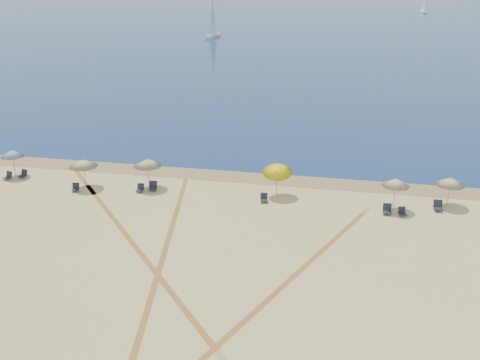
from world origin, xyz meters
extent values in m
plane|color=#0C2151|center=(0.00, 225.00, 0.01)|extent=(500.00, 500.00, 0.00)
plane|color=olive|center=(0.00, 24.00, 0.00)|extent=(500.00, 500.00, 0.00)
cylinder|color=gray|center=(-18.86, 20.44, 1.08)|extent=(0.05, 0.15, 2.17)
cone|color=white|center=(-18.86, 20.40, 2.01)|extent=(1.87, 1.90, 0.64)
sphere|color=gray|center=(-18.86, 20.40, 2.31)|extent=(0.08, 0.08, 0.08)
cylinder|color=gray|center=(-12.15, 19.29, 1.10)|extent=(0.05, 0.05, 2.21)
cone|color=beige|center=(-12.15, 19.29, 2.06)|extent=(2.19, 2.19, 0.55)
sphere|color=gray|center=(-12.15, 19.29, 2.36)|extent=(0.08, 0.08, 0.08)
cylinder|color=gray|center=(-7.24, 20.16, 1.14)|extent=(0.05, 0.05, 2.28)
cone|color=beige|center=(-7.24, 20.16, 2.13)|extent=(2.15, 2.15, 0.55)
sphere|color=gray|center=(-7.24, 20.16, 2.43)|extent=(0.08, 0.08, 0.08)
cylinder|color=gray|center=(2.74, 20.12, 1.18)|extent=(0.05, 0.78, 2.37)
cone|color=yellow|center=(2.74, 20.44, 2.21)|extent=(2.19, 2.26, 1.17)
sphere|color=gray|center=(2.74, 20.44, 2.51)|extent=(0.08, 0.08, 0.08)
cylinder|color=gray|center=(11.16, 19.59, 1.15)|extent=(0.05, 0.05, 2.31)
cone|color=beige|center=(11.16, 19.59, 2.16)|extent=(1.89, 1.89, 0.55)
sphere|color=gray|center=(11.16, 19.59, 2.46)|extent=(0.08, 0.08, 0.08)
cylinder|color=gray|center=(15.03, 21.05, 1.05)|extent=(0.05, 0.05, 2.10)
cone|color=beige|center=(15.03, 21.05, 1.95)|extent=(2.01, 2.01, 0.55)
sphere|color=gray|center=(15.03, 21.05, 2.25)|extent=(0.08, 0.08, 0.08)
cube|color=black|center=(-19.08, 19.56, 0.18)|extent=(0.64, 0.64, 0.05)
cube|color=black|center=(-19.02, 19.82, 0.41)|extent=(0.57, 0.31, 0.48)
cylinder|color=#A5A5AD|center=(-19.29, 19.41, 0.09)|extent=(0.02, 0.02, 0.18)
cylinder|color=#A5A5AD|center=(-18.87, 19.32, 0.09)|extent=(0.02, 0.02, 0.18)
cube|color=black|center=(-18.11, 20.18, 0.18)|extent=(0.65, 0.65, 0.05)
cube|color=black|center=(-18.05, 20.44, 0.42)|extent=(0.58, 0.31, 0.49)
cylinder|color=#A5A5AD|center=(-18.32, 20.02, 0.09)|extent=(0.02, 0.02, 0.18)
cylinder|color=#A5A5AD|center=(-17.89, 19.93, 0.09)|extent=(0.02, 0.02, 0.18)
cube|color=black|center=(-12.55, 18.40, 0.17)|extent=(0.64, 0.64, 0.05)
cube|color=black|center=(-12.62, 18.64, 0.39)|extent=(0.55, 0.32, 0.46)
cylinder|color=#A5A5AD|center=(-12.75, 18.16, 0.08)|extent=(0.02, 0.02, 0.17)
cylinder|color=#A5A5AD|center=(-12.35, 18.27, 0.08)|extent=(0.02, 0.02, 0.17)
cube|color=black|center=(-7.65, 19.22, 0.17)|extent=(0.54, 0.54, 0.05)
cube|color=black|center=(-7.66, 19.47, 0.40)|extent=(0.53, 0.21, 0.47)
cylinder|color=#A5A5AD|center=(-7.86, 19.02, 0.09)|extent=(0.02, 0.02, 0.17)
cylinder|color=#A5A5AD|center=(-7.44, 19.03, 0.09)|extent=(0.02, 0.02, 0.17)
cube|color=black|center=(-6.76, 19.64, 0.19)|extent=(0.69, 0.69, 0.05)
cube|color=black|center=(-6.81, 19.93, 0.45)|extent=(0.62, 0.32, 0.53)
cylinder|color=#A5A5AD|center=(-7.00, 19.38, 0.10)|extent=(0.03, 0.03, 0.19)
cylinder|color=#A5A5AD|center=(-6.53, 19.47, 0.10)|extent=(0.03, 0.03, 0.19)
cube|color=black|center=(1.97, 19.19, 0.17)|extent=(0.63, 0.63, 0.05)
cube|color=black|center=(1.91, 19.44, 0.40)|extent=(0.56, 0.31, 0.47)
cylinder|color=#A5A5AD|center=(1.76, 18.95, 0.09)|extent=(0.02, 0.02, 0.17)
cylinder|color=#A5A5AD|center=(2.17, 19.04, 0.09)|extent=(0.02, 0.02, 0.17)
cube|color=black|center=(10.71, 18.80, 0.19)|extent=(0.60, 0.60, 0.05)
cube|color=black|center=(10.71, 19.09, 0.45)|extent=(0.59, 0.23, 0.53)
cylinder|color=#A5A5AD|center=(10.48, 18.58, 0.10)|extent=(0.03, 0.03, 0.19)
cylinder|color=#A5A5AD|center=(10.95, 18.59, 0.10)|extent=(0.03, 0.03, 0.19)
cube|color=black|center=(11.76, 18.74, 0.16)|extent=(0.61, 0.61, 0.05)
cube|color=black|center=(11.69, 18.98, 0.38)|extent=(0.53, 0.31, 0.45)
cylinder|color=#A5A5AD|center=(11.56, 18.51, 0.08)|extent=(0.02, 0.02, 0.16)
cylinder|color=#A5A5AD|center=(11.95, 18.62, 0.08)|extent=(0.02, 0.02, 0.16)
cube|color=black|center=(14.29, 20.06, 0.20)|extent=(0.64, 0.64, 0.06)
cube|color=black|center=(14.28, 20.36, 0.47)|extent=(0.62, 0.25, 0.54)
cylinder|color=#A5A5AD|center=(14.04, 19.83, 0.10)|extent=(0.03, 0.03, 0.20)
cylinder|color=#A5A5AD|center=(14.53, 19.85, 0.10)|extent=(0.03, 0.03, 0.20)
cube|color=white|center=(-23.34, 107.35, 0.32)|extent=(2.40, 5.93, 0.63)
cylinder|color=gray|center=(-23.34, 107.35, 4.41)|extent=(0.13, 0.13, 8.39)
cube|color=white|center=(30.23, 179.96, 0.31)|extent=(2.36, 5.70, 0.60)
plane|color=tan|center=(-2.79, 10.21, 0.00)|extent=(32.41, 32.41, 0.00)
plane|color=tan|center=(-2.98, 11.29, 0.00)|extent=(32.41, 32.41, 0.00)
plane|color=tan|center=(3.60, 5.84, 0.00)|extent=(36.76, 36.76, 0.00)
plane|color=tan|center=(4.03, 6.85, 0.00)|extent=(36.76, 36.76, 0.00)
plane|color=tan|center=(-5.96, 12.31, 0.00)|extent=(39.45, 39.45, 0.00)
plane|color=tan|center=(-6.67, 13.15, 0.00)|extent=(39.45, 39.45, 0.00)
camera|label=1|loc=(7.31, -17.37, 16.62)|focal=41.28mm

